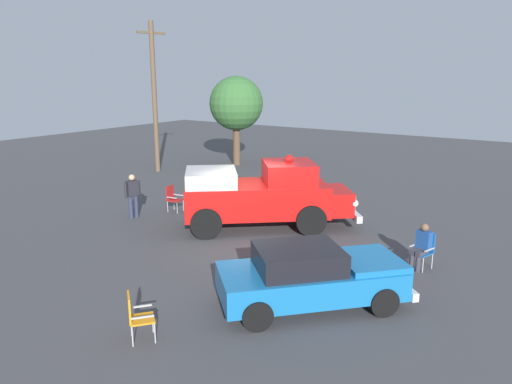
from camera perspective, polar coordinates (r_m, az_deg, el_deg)
The scene contains 10 objects.
ground_plane at distance 16.54m, azimuth -1.07°, elevation -4.87°, with size 60.00×60.00×0.00m, color #424244.
vintage_fire_truck at distance 16.82m, azimuth 0.79°, elevation -0.30°, with size 5.48×5.96×2.59m.
classic_hot_rod at distance 11.42m, azimuth 6.63°, elevation -9.79°, with size 4.43×4.35×1.46m.
lawn_chair_near_truck at distance 14.32m, azimuth 19.27°, elevation -6.19°, with size 0.63×0.63×1.02m.
lawn_chair_by_car at distance 10.31m, azimuth -14.02°, elevation -13.79°, with size 0.69×0.69×1.02m.
lawn_chair_spare at distance 19.25m, azimuth -9.83°, elevation -0.55°, with size 0.58×0.57×1.02m.
spectator_seated at distance 14.18m, azimuth 19.00°, elevation -5.91°, with size 0.62×0.52×1.29m.
spectator_standing at distance 18.55m, azimuth -14.37°, elevation -0.13°, with size 0.64×0.37×1.68m.
oak_tree_left at distance 28.43m, azimuth -2.36°, elevation 10.36°, with size 3.12×3.12×5.18m.
utility_pole at distance 27.03m, azimuth -11.93°, elevation 11.07°, with size 1.67×0.55×7.98m.
Camera 1 is at (-12.83, -8.98, 5.30)m, focal length 33.83 mm.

